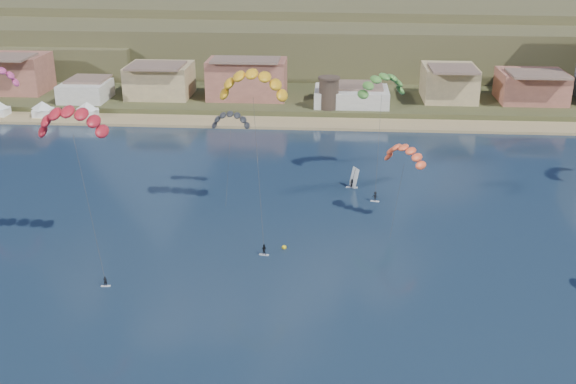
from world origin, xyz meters
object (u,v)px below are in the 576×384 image
at_px(watchtower, 329,93).
at_px(kitesurfer_red, 71,116).
at_px(kitesurfer_yellow, 253,80).
at_px(kitesurfer_green, 382,82).
at_px(buoy, 284,247).
at_px(windsurfer, 353,181).

distance_m(watchtower, kitesurfer_red, 93.92).
height_order(kitesurfer_yellow, kitesurfer_green, kitesurfer_yellow).
distance_m(kitesurfer_yellow, buoy, 27.80).
relative_size(kitesurfer_green, buoy, 30.42).
height_order(kitesurfer_red, kitesurfer_yellow, kitesurfer_yellow).
relative_size(watchtower, kitesurfer_red, 0.33).
height_order(kitesurfer_yellow, windsurfer, kitesurfer_yellow).
xyz_separation_m(watchtower, windsurfer, (5.68, -53.21, -5.09)).
relative_size(kitesurfer_yellow, windsurfer, 7.17).
distance_m(watchtower, buoy, 81.64).
bearing_deg(watchtower, kitesurfer_red, -113.31).
bearing_deg(kitesurfer_red, watchtower, 66.69).
distance_m(watchtower, kitesurfer_yellow, 72.51).
distance_m(kitesurfer_red, kitesurfer_green, 60.98).
xyz_separation_m(kitesurfer_red, windsurfer, (42.31, 31.82, -20.91)).
bearing_deg(buoy, kitesurfer_red, -172.97).
bearing_deg(windsurfer, kitesurfer_yellow, -137.30).
distance_m(watchtower, windsurfer, 53.75).
bearing_deg(watchtower, kitesurfer_green, -76.96).
bearing_deg(watchtower, kitesurfer_yellow, -99.58).
distance_m(watchtower, kitesurfer_green, 49.88).
bearing_deg(kitesurfer_yellow, kitesurfer_green, 44.79).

